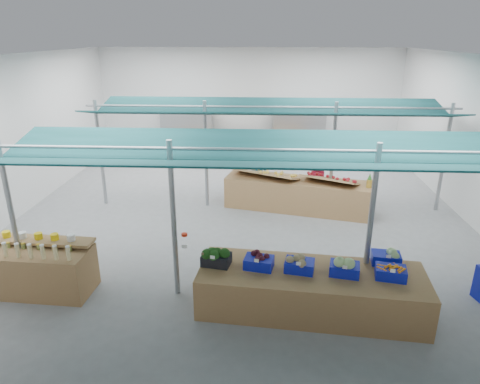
{
  "coord_description": "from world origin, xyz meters",
  "views": [
    {
      "loc": [
        0.58,
        -10.97,
        4.67
      ],
      "look_at": [
        0.07,
        -1.6,
        1.2
      ],
      "focal_mm": 32.0,
      "sensor_mm": 36.0,
      "label": 1
    }
  ],
  "objects_px": {
    "veg_counter": "(311,290)",
    "vendor_right": "(317,170)",
    "vendor_left": "(257,169)",
    "bottle_shelf": "(40,268)",
    "fruit_counter": "(299,195)"
  },
  "relations": [
    {
      "from": "veg_counter",
      "to": "vendor_right",
      "type": "xyz_separation_m",
      "value": [
        0.73,
        5.81,
        0.43
      ]
    },
    {
      "from": "vendor_left",
      "to": "veg_counter",
      "type": "bearing_deg",
      "value": 113.67
    },
    {
      "from": "bottle_shelf",
      "to": "vendor_right",
      "type": "bearing_deg",
      "value": 46.4
    },
    {
      "from": "bottle_shelf",
      "to": "veg_counter",
      "type": "bearing_deg",
      "value": -0.55
    },
    {
      "from": "fruit_counter",
      "to": "vendor_left",
      "type": "bearing_deg",
      "value": 150.73
    },
    {
      "from": "bottle_shelf",
      "to": "vendor_right",
      "type": "relative_size",
      "value": 1.23
    },
    {
      "from": "bottle_shelf",
      "to": "vendor_right",
      "type": "height_order",
      "value": "vendor_right"
    },
    {
      "from": "vendor_left",
      "to": "bottle_shelf",
      "type": "bearing_deg",
      "value": 66.86
    },
    {
      "from": "fruit_counter",
      "to": "vendor_left",
      "type": "height_order",
      "value": "vendor_left"
    },
    {
      "from": "vendor_left",
      "to": "vendor_right",
      "type": "distance_m",
      "value": 1.8
    },
    {
      "from": "veg_counter",
      "to": "fruit_counter",
      "type": "height_order",
      "value": "fruit_counter"
    },
    {
      "from": "bottle_shelf",
      "to": "vendor_left",
      "type": "height_order",
      "value": "vendor_left"
    },
    {
      "from": "fruit_counter",
      "to": "vendor_right",
      "type": "distance_m",
      "value": 1.31
    },
    {
      "from": "fruit_counter",
      "to": "vendor_right",
      "type": "height_order",
      "value": "vendor_right"
    },
    {
      "from": "bottle_shelf",
      "to": "vendor_left",
      "type": "bearing_deg",
      "value": 56.84
    }
  ]
}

